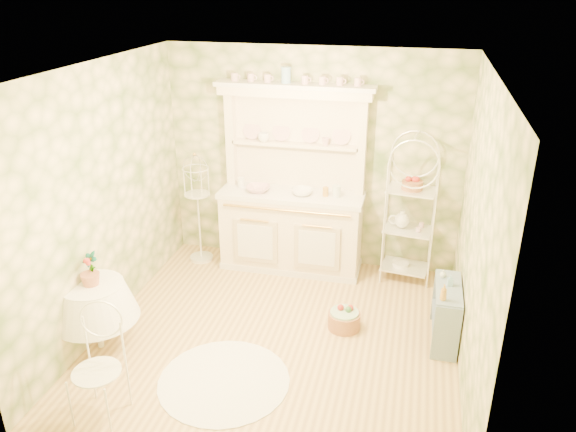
% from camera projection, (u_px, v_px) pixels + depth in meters
% --- Properties ---
extents(floor, '(3.60, 3.60, 0.00)m').
position_uv_depth(floor, '(277.00, 337.00, 5.78)').
color(floor, '#D6B46F').
rests_on(floor, ground).
extents(ceiling, '(3.60, 3.60, 0.00)m').
position_uv_depth(ceiling, '(274.00, 70.00, 4.70)').
color(ceiling, white).
rests_on(ceiling, floor).
extents(wall_left, '(3.60, 3.60, 0.00)m').
position_uv_depth(wall_left, '(102.00, 200.00, 5.62)').
color(wall_left, beige).
rests_on(wall_left, floor).
extents(wall_right, '(3.60, 3.60, 0.00)m').
position_uv_depth(wall_right, '(477.00, 236.00, 4.86)').
color(wall_right, beige).
rests_on(wall_right, floor).
extents(wall_back, '(3.60, 3.60, 0.00)m').
position_uv_depth(wall_back, '(313.00, 160.00, 6.85)').
color(wall_back, beige).
rests_on(wall_back, floor).
extents(wall_front, '(3.60, 3.60, 0.00)m').
position_uv_depth(wall_front, '(206.00, 325.00, 3.63)').
color(wall_front, beige).
rests_on(wall_front, floor).
extents(kitchen_dresser, '(1.87, 0.61, 2.29)m').
position_uv_depth(kitchen_dresser, '(291.00, 182.00, 6.72)').
color(kitchen_dresser, white).
rests_on(kitchen_dresser, floor).
extents(bakers_rack, '(0.61, 0.47, 1.79)m').
position_uv_depth(bakers_rack, '(410.00, 210.00, 6.56)').
color(bakers_rack, white).
rests_on(bakers_rack, floor).
extents(side_shelf, '(0.34, 0.76, 0.64)m').
position_uv_depth(side_shelf, '(446.00, 313.00, 5.62)').
color(side_shelf, '#798FA6').
rests_on(side_shelf, floor).
extents(round_table, '(0.60, 0.60, 0.62)m').
position_uv_depth(round_table, '(97.00, 320.00, 5.51)').
color(round_table, white).
rests_on(round_table, floor).
extents(cafe_chair, '(0.55, 0.55, 1.00)m').
position_uv_depth(cafe_chair, '(96.00, 367.00, 4.56)').
color(cafe_chair, white).
rests_on(cafe_chair, floor).
extents(birdcage_stand, '(0.34, 0.34, 1.41)m').
position_uv_depth(birdcage_stand, '(198.00, 209.00, 7.08)').
color(birdcage_stand, white).
rests_on(birdcage_stand, floor).
extents(floor_basket, '(0.41, 0.41, 0.22)m').
position_uv_depth(floor_basket, '(344.00, 319.00, 5.89)').
color(floor_basket, '#AF7249').
rests_on(floor_basket, floor).
extents(lace_rug, '(1.47, 1.47, 0.01)m').
position_uv_depth(lace_rug, '(224.00, 381.00, 5.15)').
color(lace_rug, white).
rests_on(lace_rug, floor).
extents(bowl_floral, '(0.31, 0.31, 0.07)m').
position_uv_depth(bowl_floral, '(258.00, 191.00, 6.80)').
color(bowl_floral, white).
rests_on(bowl_floral, kitchen_dresser).
extents(bowl_white, '(0.30, 0.30, 0.08)m').
position_uv_depth(bowl_white, '(302.00, 194.00, 6.70)').
color(bowl_white, white).
rests_on(bowl_white, kitchen_dresser).
extents(cup_left, '(0.15, 0.15, 0.11)m').
position_uv_depth(cup_left, '(264.00, 139.00, 6.74)').
color(cup_left, white).
rests_on(cup_left, kitchen_dresser).
extents(cup_right, '(0.10, 0.10, 0.09)m').
position_uv_depth(cup_right, '(326.00, 143.00, 6.60)').
color(cup_right, white).
rests_on(cup_right, kitchen_dresser).
extents(potted_geranium, '(0.20, 0.17, 0.32)m').
position_uv_depth(potted_geranium, '(92.00, 270.00, 5.34)').
color(potted_geranium, '#3F7238').
rests_on(potted_geranium, round_table).
extents(bottle_amber, '(0.08, 0.08, 0.16)m').
position_uv_depth(bottle_amber, '(443.00, 294.00, 5.26)').
color(bottle_amber, '#B7852E').
rests_on(bottle_amber, side_shelf).
extents(bottle_blue, '(0.06, 0.06, 0.12)m').
position_uv_depth(bottle_blue, '(450.00, 282.00, 5.52)').
color(bottle_blue, '#84B4D4').
rests_on(bottle_blue, side_shelf).
extents(bottle_glass, '(0.08, 0.08, 0.09)m').
position_uv_depth(bottle_glass, '(443.00, 274.00, 5.66)').
color(bottle_glass, silver).
rests_on(bottle_glass, side_shelf).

